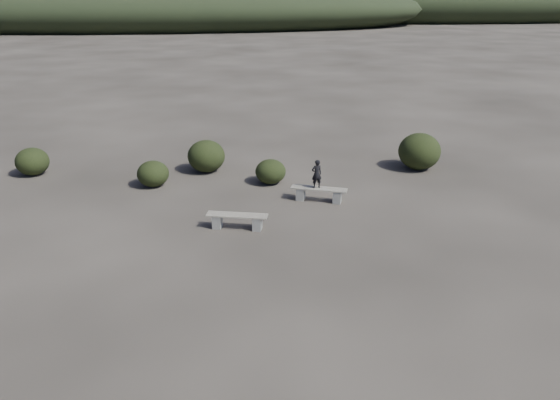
{
  "coord_description": "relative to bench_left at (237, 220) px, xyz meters",
  "views": [
    {
      "loc": [
        -0.87,
        -11.05,
        6.89
      ],
      "look_at": [
        -0.09,
        3.5,
        1.1
      ],
      "focal_mm": 35.0,
      "sensor_mm": 36.0,
      "label": 1
    }
  ],
  "objects": [
    {
      "name": "bench_left",
      "position": [
        0.0,
        0.0,
        0.0
      ],
      "size": [
        1.88,
        0.71,
        0.46
      ],
      "rotation": [
        0.0,
        0.0,
        -0.18
      ],
      "color": "slate",
      "rests_on": "ground"
    },
    {
      "name": "shrub_d",
      "position": [
        7.11,
        5.35,
        0.44
      ],
      "size": [
        1.65,
        1.65,
        1.45
      ],
      "primitive_type": "ellipsoid",
      "color": "black",
      "rests_on": "ground"
    },
    {
      "name": "shrub_f",
      "position": [
        -7.96,
        5.44,
        0.25
      ],
      "size": [
        1.25,
        1.25,
        1.06
      ],
      "primitive_type": "ellipsoid",
      "color": "black",
      "rests_on": "ground"
    },
    {
      "name": "shrub_c",
      "position": [
        1.16,
        3.98,
        0.17
      ],
      "size": [
        1.13,
        1.13,
        0.9
      ],
      "primitive_type": "ellipsoid",
      "color": "black",
      "rests_on": "ground"
    },
    {
      "name": "seated_person",
      "position": [
        2.63,
        2.12,
        0.69
      ],
      "size": [
        0.41,
        0.33,
        0.99
      ],
      "primitive_type": "imported",
      "rotation": [
        0.0,
        0.0,
        3.42
      ],
      "color": "black",
      "rests_on": "bench_right"
    },
    {
      "name": "bench_right",
      "position": [
        2.72,
        2.1,
        0.01
      ],
      "size": [
        1.93,
        0.91,
        0.47
      ],
      "rotation": [
        0.0,
        0.0,
        -0.29
      ],
      "color": "slate",
      "rests_on": "ground"
    },
    {
      "name": "shrub_b",
      "position": [
        -1.3,
        5.48,
        0.35
      ],
      "size": [
        1.46,
        1.46,
        1.25
      ],
      "primitive_type": "ellipsoid",
      "color": "black",
      "rests_on": "ground"
    },
    {
      "name": "shrub_a",
      "position": [
        -3.12,
        3.9,
        0.19
      ],
      "size": [
        1.15,
        1.15,
        0.94
      ],
      "primitive_type": "ellipsoid",
      "color": "black",
      "rests_on": "ground"
    },
    {
      "name": "ground",
      "position": [
        1.35,
        -4.01,
        -0.28
      ],
      "size": [
        1200.0,
        1200.0,
        0.0
      ],
      "primitive_type": "plane",
      "color": "#292420",
      "rests_on": "ground"
    }
  ]
}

